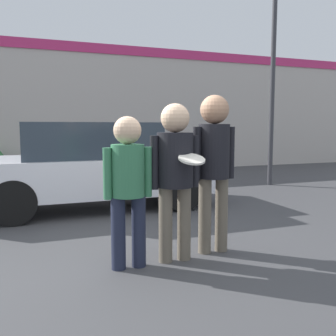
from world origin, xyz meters
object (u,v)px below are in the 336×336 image
object	(u,v)px
street_lamp	(282,54)
parked_car_near	(94,165)
person_middle_with_frisbee	(175,167)
person_left	(128,180)
person_right	(214,158)

from	to	relation	value
street_lamp	parked_car_near	bearing A→B (deg)	-166.71
person_middle_with_frisbee	parked_car_near	size ratio (longest dim) A/B	0.39
person_middle_with_frisbee	parked_car_near	xyz separation A→B (m)	(-0.37, 3.05, -0.27)
street_lamp	person_left	bearing A→B (deg)	-140.23
person_left	street_lamp	world-z (taller)	street_lamp
person_middle_with_frisbee	person_right	xyz separation A→B (m)	(0.53, 0.12, 0.07)
person_left	person_middle_with_frisbee	xyz separation A→B (m)	(0.53, 0.02, 0.11)
person_left	person_right	distance (m)	1.09
person_right	street_lamp	size ratio (longest dim) A/B	0.35
person_right	parked_car_near	xyz separation A→B (m)	(-0.90, 2.93, -0.34)
person_left	street_lamp	xyz separation A→B (m)	(5.09, 4.24, 2.35)
parked_car_near	street_lamp	xyz separation A→B (m)	(4.93, 1.16, 2.50)
person_middle_with_frisbee	street_lamp	xyz separation A→B (m)	(4.56, 4.21, 2.24)
person_left	parked_car_near	world-z (taller)	person_left
person_left	parked_car_near	xyz separation A→B (m)	(0.16, 3.07, -0.15)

